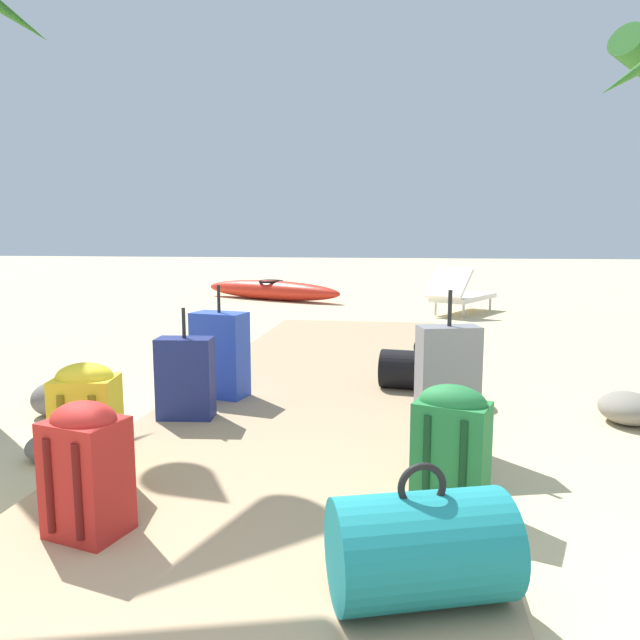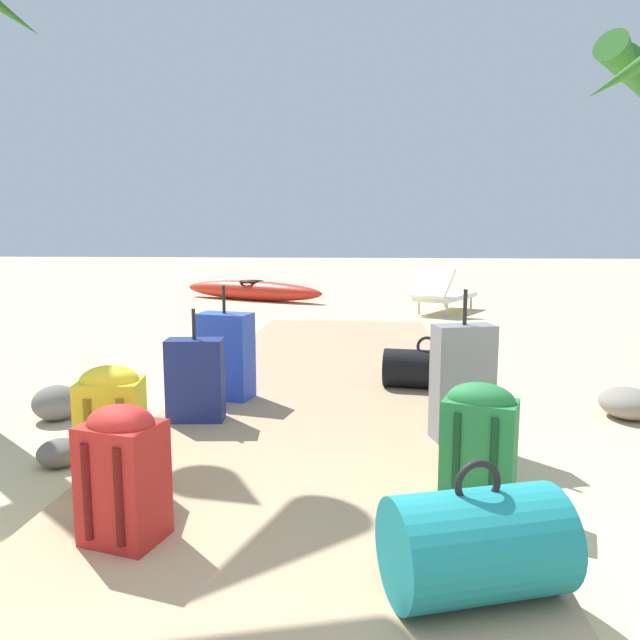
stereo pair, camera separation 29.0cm
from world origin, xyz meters
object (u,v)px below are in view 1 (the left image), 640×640
Objects in this scene: duffel_bag_black at (424,370)px; backpack_green at (451,437)px; kayak at (271,290)px; suitcase_blue at (220,355)px; backpack_red at (86,465)px; suitcase_grey at (448,384)px; lounge_chair at (460,294)px; backpack_yellow at (87,423)px; suitcase_navy at (186,378)px; duffel_bag_teal at (421,548)px.

backpack_green is (0.08, -1.90, 0.12)m from duffel_bag_black.
suitcase_blue is at bearing -79.79° from kayak.
suitcase_grey is at bearing 41.48° from backpack_red.
backpack_yellow is at bearing -107.67° from lounge_chair.
suitcase_blue is 6.15m from lounge_chair.
suitcase_navy is at bearing 150.31° from backpack_green.
suitcase_grey reaches higher than duffel_bag_black.
duffel_bag_teal is 1.69m from backpack_yellow.
suitcase_grey reaches higher than suitcase_navy.
suitcase_navy reaches higher than duffel_bag_teal.
duffel_bag_teal is 1.09× the size of backpack_yellow.
duffel_bag_black is (1.57, 0.96, -0.12)m from suitcase_navy.
duffel_bag_teal is 1.27× the size of backpack_green.
backpack_yellow reaches higher than duffel_bag_black.
backpack_green is at bearing 21.92° from backpack_red.
suitcase_grey is 1.46× the size of backpack_yellow.
suitcase_navy is 8.00m from kayak.
duffel_bag_teal is at bearing -100.43° from backpack_green.
suitcase_grey reaches higher than suitcase_blue.
backpack_green reaches higher than kayak.
suitcase_grey is at bearing 27.80° from backpack_yellow.
backpack_yellow is at bearing 156.59° from duffel_bag_teal.
backpack_red is at bearing -81.33° from kayak.
backpack_red is (-1.50, -1.33, -0.05)m from suitcase_grey.
backpack_red is 0.48m from backpack_yellow.
suitcase_blue reaches higher than lounge_chair.
lounge_chair reaches higher than backpack_green.
suitcase_grey is 1.06× the size of suitcase_blue.
suitcase_grey is 0.74m from backpack_green.
kayak is (-1.21, 9.02, -0.20)m from backpack_yellow.
duffel_bag_black is (1.40, 2.49, -0.13)m from backpack_red.
suitcase_grey is 1.19m from duffel_bag_black.
suitcase_blue is (-1.43, 2.34, 0.13)m from duffel_bag_teal.
backpack_red reaches higher than duffel_bag_teal.
suitcase_grey is 1.71× the size of backpack_green.
duffel_bag_teal is (1.32, -0.26, -0.10)m from backpack_red.
suitcase_navy is 1.41× the size of backpack_green.
kayak is (-2.91, 8.84, -0.16)m from backpack_green.
backpack_red is at bearing -158.08° from backpack_green.
kayak is (-1.44, 9.43, -0.17)m from backpack_red.
lounge_chair reaches higher than kayak.
suitcase_navy is 1.05× the size of duffel_bag_black.
suitcase_navy is 0.23× the size of kayak.
backpack_red is 8.09m from lounge_chair.
suitcase_grey is 8.63m from kayak.
lounge_chair reaches higher than backpack_red.
backpack_yellow reaches higher than kayak.
duffel_bag_teal is at bearing -58.49° from suitcase_blue.
lounge_chair is (2.24, 5.73, -0.07)m from suitcase_blue.
suitcase_navy is 2.33m from duffel_bag_teal.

